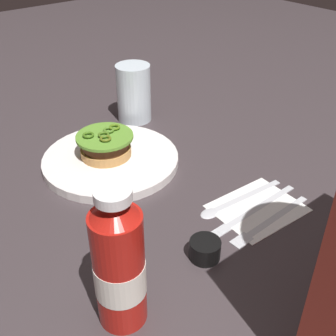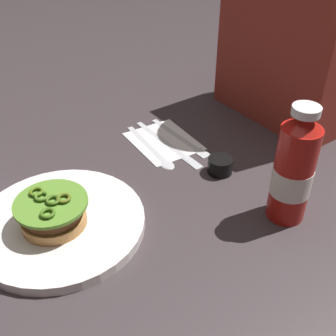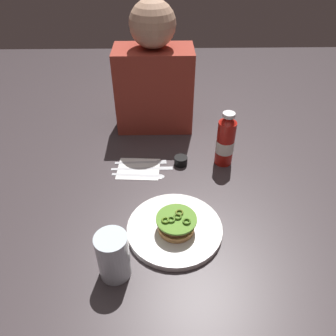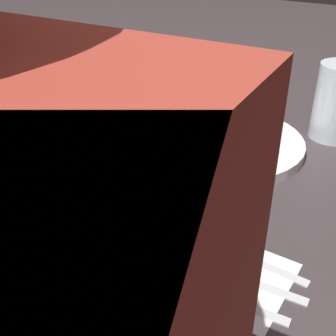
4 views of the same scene
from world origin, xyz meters
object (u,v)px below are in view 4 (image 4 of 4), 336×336
(napkin, at_px, (223,272))
(burger_sandwich, at_px, (225,123))
(butter_knife, at_px, (202,262))
(spoon_utensil, at_px, (216,243))
(fork_utensil, at_px, (193,284))
(dinner_plate, at_px, (224,143))
(condiment_cup, at_px, (102,234))

(napkin, bearing_deg, burger_sandwich, -67.48)
(napkin, distance_m, butter_knife, 0.03)
(spoon_utensil, xyz_separation_m, butter_knife, (0.00, 0.04, -0.00))
(burger_sandwich, bearing_deg, napkin, 112.52)
(butter_knife, xyz_separation_m, fork_utensil, (-0.01, 0.04, 0.00))
(dinner_plate, xyz_separation_m, napkin, (-0.12, 0.29, -0.01))
(condiment_cup, distance_m, fork_utensil, 0.13)
(butter_knife, distance_m, fork_utensil, 0.04)
(burger_sandwich, bearing_deg, butter_knife, 107.88)
(fork_utensil, bearing_deg, butter_knife, -80.10)
(burger_sandwich, relative_size, spoon_utensil, 0.62)
(condiment_cup, relative_size, napkin, 0.32)
(dinner_plate, distance_m, fork_utensil, 0.34)
(burger_sandwich, xyz_separation_m, condiment_cup, (0.03, 0.33, -0.03))
(spoon_utensil, bearing_deg, dinner_plate, -69.57)
(spoon_utensil, distance_m, butter_knife, 0.04)
(dinner_plate, xyz_separation_m, fork_utensil, (-0.10, 0.33, -0.00))
(dinner_plate, bearing_deg, butter_knife, 107.69)
(spoon_utensil, bearing_deg, butter_knife, 89.02)
(spoon_utensil, distance_m, fork_utensil, 0.08)
(dinner_plate, distance_m, spoon_utensil, 0.27)
(dinner_plate, height_order, fork_utensil, dinner_plate)
(condiment_cup, height_order, spoon_utensil, condiment_cup)
(dinner_plate, xyz_separation_m, condiment_cup, (0.03, 0.32, 0.01))
(dinner_plate, bearing_deg, spoon_utensil, 110.43)
(dinner_plate, height_order, spoon_utensil, dinner_plate)
(napkin, bearing_deg, fork_utensil, 60.69)
(napkin, distance_m, fork_utensil, 0.04)
(butter_knife, bearing_deg, dinner_plate, -72.31)
(burger_sandwich, distance_m, spoon_utensil, 0.28)
(dinner_plate, height_order, burger_sandwich, burger_sandwich)
(burger_sandwich, height_order, condiment_cup, burger_sandwich)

